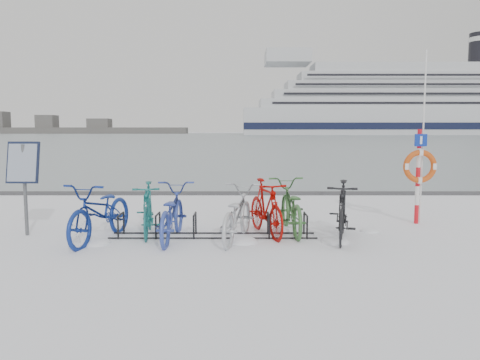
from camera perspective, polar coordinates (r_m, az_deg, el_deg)
ground at (r=9.21m, az=-3.27°, el=-6.89°), size 900.00×900.00×0.00m
ice_sheet at (r=163.97m, az=-0.15°, el=5.40°), size 400.00×298.00×0.02m
quay_edge at (r=15.00m, az=-1.98°, el=-1.63°), size 400.00×0.25×0.10m
bike_rack at (r=9.17m, az=-3.28°, el=-5.79°), size 4.00×0.48×0.46m
info_board at (r=10.01m, az=-24.90°, el=1.32°), size 0.62×0.25×1.85m
lifebuoy_station at (r=10.94m, az=21.06°, el=1.54°), size 0.73×0.22×3.80m
cruise_ferry at (r=209.52m, az=18.16°, el=8.38°), size 127.97×24.16×42.05m
shoreline at (r=295.56m, az=-24.60°, el=5.71°), size 180.00×12.00×9.50m
bike_0 at (r=9.19m, az=-16.56°, el=-3.49°), size 1.23×2.32×1.16m
bike_1 at (r=9.44m, az=-11.18°, el=-3.34°), size 0.72×1.84×1.08m
bike_2 at (r=8.96m, az=-8.36°, el=-3.75°), size 0.80×2.10×1.09m
bike_3 at (r=8.83m, az=-0.41°, el=-3.93°), size 1.15×2.13×1.06m
bike_4 at (r=9.28m, az=3.18°, el=-3.20°), size 1.04×1.97×1.14m
bike_5 at (r=9.56m, az=6.15°, el=-3.05°), size 0.88×2.16×1.11m
bike_6 at (r=9.09m, az=12.38°, el=-3.51°), size 0.99×1.98×1.15m
snow_drifts at (r=8.97m, az=-0.83°, el=-7.22°), size 5.77×1.83×0.20m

